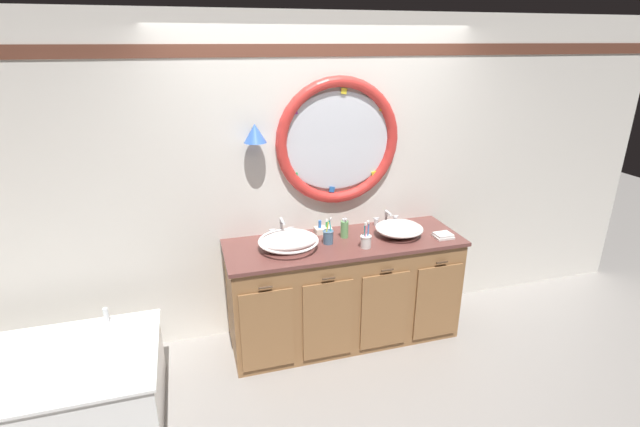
# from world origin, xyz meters

# --- Properties ---
(ground_plane) EXTENTS (14.00, 14.00, 0.00)m
(ground_plane) POSITION_xyz_m (0.00, 0.00, 0.00)
(ground_plane) COLOR gray
(back_wall_assembly) EXTENTS (6.40, 0.26, 2.60)m
(back_wall_assembly) POSITION_xyz_m (0.01, 0.59, 1.33)
(back_wall_assembly) COLOR silver
(back_wall_assembly) RESTS_ON ground_plane
(vanity_counter) EXTENTS (1.91, 0.66, 0.89)m
(vanity_counter) POSITION_xyz_m (0.12, 0.24, 0.45)
(vanity_counter) COLOR olive
(vanity_counter) RESTS_ON ground_plane
(bathtub) EXTENTS (1.56, 0.90, 0.61)m
(bathtub) POSITION_xyz_m (-2.11, -0.19, 0.31)
(bathtub) COLOR white
(bathtub) RESTS_ON ground_plane
(sink_basin_left) EXTENTS (0.46, 0.46, 0.13)m
(sink_basin_left) POSITION_xyz_m (-0.35, 0.21, 0.95)
(sink_basin_left) COLOR white
(sink_basin_left) RESTS_ON vanity_counter
(sink_basin_right) EXTENTS (0.39, 0.39, 0.12)m
(sink_basin_right) POSITION_xyz_m (0.58, 0.21, 0.95)
(sink_basin_right) COLOR white
(sink_basin_right) RESTS_ON vanity_counter
(faucet_set_left) EXTENTS (0.20, 0.14, 0.17)m
(faucet_set_left) POSITION_xyz_m (-0.35, 0.47, 0.95)
(faucet_set_left) COLOR silver
(faucet_set_left) RESTS_ON vanity_counter
(faucet_set_right) EXTENTS (0.23, 0.12, 0.13)m
(faucet_set_right) POSITION_xyz_m (0.58, 0.47, 0.94)
(faucet_set_right) COLOR silver
(faucet_set_right) RESTS_ON vanity_counter
(toothbrush_holder_left) EXTENTS (0.09, 0.09, 0.21)m
(toothbrush_holder_left) POSITION_xyz_m (-0.02, 0.23, 0.95)
(toothbrush_holder_left) COLOR slate
(toothbrush_holder_left) RESTS_ON vanity_counter
(toothbrush_holder_right) EXTENTS (0.09, 0.09, 0.22)m
(toothbrush_holder_right) POSITION_xyz_m (0.23, 0.07, 0.94)
(toothbrush_holder_right) COLOR white
(toothbrush_holder_right) RESTS_ON vanity_counter
(soap_dispenser) EXTENTS (0.06, 0.07, 0.17)m
(soap_dispenser) POSITION_xyz_m (0.14, 0.31, 0.96)
(soap_dispenser) COLOR #6BAD66
(soap_dispenser) RESTS_ON vanity_counter
(folded_hand_towel) EXTENTS (0.15, 0.12, 0.04)m
(folded_hand_towel) POSITION_xyz_m (0.91, 0.07, 0.90)
(folded_hand_towel) COLOR white
(folded_hand_towel) RESTS_ON vanity_counter
(toiletry_basket) EXTENTS (0.14, 0.09, 0.11)m
(toiletry_basket) POSITION_xyz_m (0.00, 0.45, 0.92)
(toiletry_basket) COLOR beige
(toiletry_basket) RESTS_ON vanity_counter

